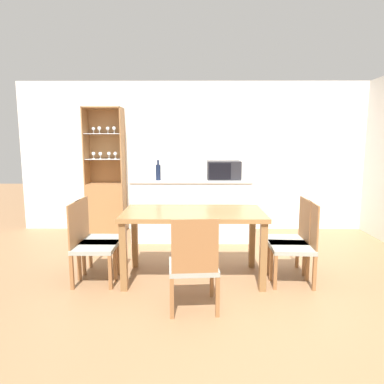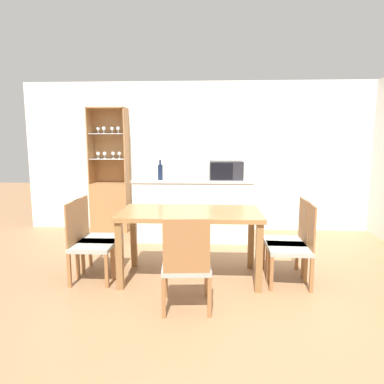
% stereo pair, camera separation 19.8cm
% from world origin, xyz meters
% --- Properties ---
extents(ground_plane, '(18.00, 18.00, 0.00)m').
position_xyz_m(ground_plane, '(0.00, 0.00, 0.00)').
color(ground_plane, '#936B47').
extents(wall_back, '(6.80, 0.06, 2.55)m').
position_xyz_m(wall_back, '(0.00, 2.63, 1.27)').
color(wall_back, white).
rests_on(wall_back, ground_plane).
extents(kitchen_counter, '(1.85, 0.55, 0.96)m').
position_xyz_m(kitchen_counter, '(-0.44, 1.94, 0.48)').
color(kitchen_counter, white).
rests_on(kitchen_counter, ground_plane).
extents(display_cabinet, '(0.63, 0.36, 2.10)m').
position_xyz_m(display_cabinet, '(-1.89, 2.43, 0.61)').
color(display_cabinet, '#A37042').
rests_on(display_cabinet, ground_plane).
extents(dining_table, '(1.57, 0.81, 0.78)m').
position_xyz_m(dining_table, '(-0.40, 0.40, 0.68)').
color(dining_table, olive).
rests_on(dining_table, ground_plane).
extents(dining_chair_head_near, '(0.48, 0.48, 0.90)m').
position_xyz_m(dining_chair_head_near, '(-0.39, -0.35, 0.43)').
color(dining_chair_head_near, '#999E93').
rests_on(dining_chair_head_near, ground_plane).
extents(dining_chair_side_right_near, '(0.47, 0.47, 0.90)m').
position_xyz_m(dining_chair_side_right_near, '(0.73, 0.28, 0.43)').
color(dining_chair_side_right_near, '#999E93').
rests_on(dining_chair_side_right_near, ground_plane).
extents(dining_chair_side_left_far, '(0.45, 0.45, 0.90)m').
position_xyz_m(dining_chair_side_left_far, '(-1.53, 0.52, 0.43)').
color(dining_chair_side_left_far, '#999E93').
rests_on(dining_chair_side_left_far, ground_plane).
extents(dining_chair_side_right_far, '(0.45, 0.45, 0.90)m').
position_xyz_m(dining_chair_side_right_far, '(0.73, 0.52, 0.43)').
color(dining_chair_side_right_far, '#999E93').
rests_on(dining_chair_side_right_far, ground_plane).
extents(dining_chair_side_left_near, '(0.45, 0.45, 0.90)m').
position_xyz_m(dining_chair_side_left_near, '(-1.53, 0.28, 0.43)').
color(dining_chair_side_left_near, '#999E93').
rests_on(dining_chair_side_left_near, ground_plane).
extents(microwave, '(0.51, 0.37, 0.29)m').
position_xyz_m(microwave, '(0.07, 1.97, 1.10)').
color(microwave, '#232328').
rests_on(microwave, kitchen_counter).
extents(wine_bottle, '(0.07, 0.07, 0.31)m').
position_xyz_m(wine_bottle, '(-0.94, 1.84, 1.09)').
color(wine_bottle, '#141E38').
rests_on(wine_bottle, kitchen_counter).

